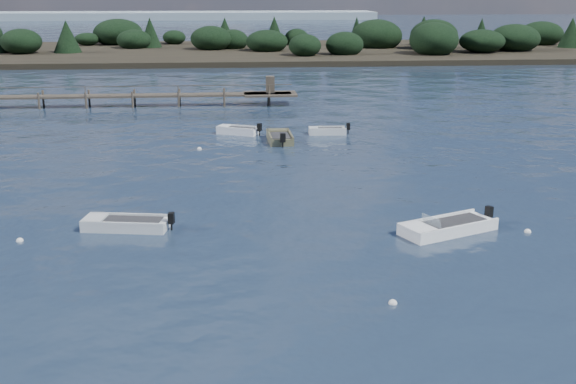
{
  "coord_description": "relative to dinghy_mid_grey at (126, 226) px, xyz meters",
  "views": [
    {
      "loc": [
        -0.18,
        -20.79,
        11.04
      ],
      "look_at": [
        2.8,
        14.0,
        1.0
      ],
      "focal_mm": 45.0,
      "sensor_mm": 36.0,
      "label": 1
    }
  ],
  "objects": [
    {
      "name": "buoy_d",
      "position": [
        18.65,
        -2.08,
        -0.15
      ],
      "size": [
        0.32,
        0.32,
        0.32
      ],
      "primitive_type": "sphere",
      "color": "white",
      "rests_on": "ground"
    },
    {
      "name": "dinghy_mid_white_a",
      "position": [
        14.93,
        -1.75,
        0.0
      ],
      "size": [
        4.95,
        3.45,
        1.16
      ],
      "color": "white",
      "rests_on": "ground"
    },
    {
      "name": "buoy_c",
      "position": [
        -4.53,
        -1.33,
        -0.15
      ],
      "size": [
        0.32,
        0.32,
        0.32
      ],
      "primitive_type": "sphere",
      "color": "white",
      "rests_on": "ground"
    },
    {
      "name": "buoy_e",
      "position": [
        2.88,
        16.9,
        -0.15
      ],
      "size": [
        0.32,
        0.32,
        0.32
      ],
      "primitive_type": "sphere",
      "color": "white",
      "rests_on": "ground"
    },
    {
      "name": "tender_far_grey_b",
      "position": [
        12.52,
        21.39,
        0.01
      ],
      "size": [
        3.17,
        1.2,
        1.08
      ],
      "color": "silver",
      "rests_on": "ground"
    },
    {
      "name": "tender_far_white",
      "position": [
        5.68,
        22.01,
        0.02
      ],
      "size": [
        3.5,
        2.46,
        1.2
      ],
      "color": "white",
      "rests_on": "ground"
    },
    {
      "name": "ground",
      "position": [
        5.03,
        48.13,
        -0.15
      ],
      "size": [
        400.0,
        400.0,
        0.0
      ],
      "primitive_type": "plane",
      "color": "#162234",
      "rests_on": "ground"
    },
    {
      "name": "buoy_b",
      "position": [
        10.65,
        -9.24,
        -0.15
      ],
      "size": [
        0.32,
        0.32,
        0.32
      ],
      "primitive_type": "sphere",
      "color": "white",
      "rests_on": "ground"
    },
    {
      "name": "dinghy_mid_grey",
      "position": [
        0.0,
        0.0,
        0.0
      ],
      "size": [
        4.37,
        2.15,
        1.08
      ],
      "color": "silver",
      "rests_on": "ground"
    },
    {
      "name": "dinghy_extra_a",
      "position": [
        8.67,
        19.0,
        0.03
      ],
      "size": [
        1.78,
        4.0,
        1.29
      ],
      "color": "#696646",
      "rests_on": "ground"
    },
    {
      "name": "far_headland",
      "position": [
        30.03,
        88.13,
        1.82
      ],
      "size": [
        190.0,
        40.0,
        5.8
      ],
      "color": "black",
      "rests_on": "ground"
    }
  ]
}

